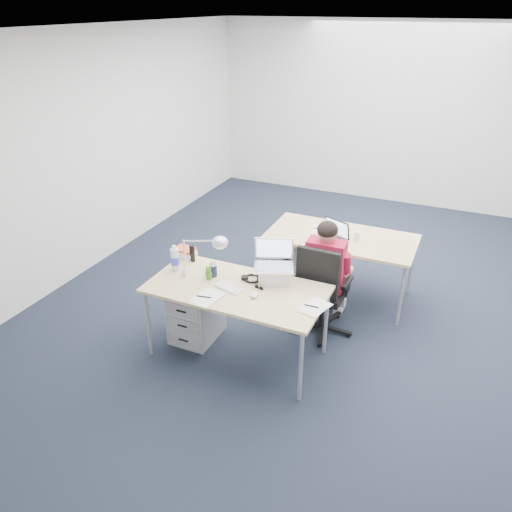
# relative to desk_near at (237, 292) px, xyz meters

# --- Properties ---
(floor) EXTENTS (7.00, 7.00, 0.00)m
(floor) POSITION_rel_desk_near_xyz_m (0.53, 1.27, -0.68)
(floor) COLOR black
(floor) RESTS_ON ground
(room) EXTENTS (6.02, 7.02, 2.80)m
(room) POSITION_rel_desk_near_xyz_m (0.53, 1.27, 1.03)
(room) COLOR silver
(room) RESTS_ON ground
(desk_near) EXTENTS (1.60, 0.80, 0.73)m
(desk_near) POSITION_rel_desk_near_xyz_m (0.00, 0.00, 0.00)
(desk_near) COLOR tan
(desk_near) RESTS_ON ground
(desk_far) EXTENTS (1.60, 0.80, 0.73)m
(desk_far) POSITION_rel_desk_near_xyz_m (0.56, 1.45, 0.00)
(desk_far) COLOR tan
(desk_far) RESTS_ON ground
(office_chair) EXTENTS (0.66, 0.66, 1.01)m
(office_chair) POSITION_rel_desk_near_xyz_m (0.61, 0.67, -0.40)
(office_chair) COLOR black
(office_chair) RESTS_ON ground
(seated_person) EXTENTS (0.37, 0.65, 1.19)m
(seated_person) POSITION_rel_desk_near_xyz_m (0.60, 0.84, -0.08)
(seated_person) COLOR #AE1836
(seated_person) RESTS_ON ground
(drawer_pedestal_near) EXTENTS (0.40, 0.50, 0.55)m
(drawer_pedestal_near) POSITION_rel_desk_near_xyz_m (-0.49, 0.09, -0.41)
(drawer_pedestal_near) COLOR #AFB2B5
(drawer_pedestal_near) RESTS_ON ground
(drawer_pedestal_far) EXTENTS (0.40, 0.50, 0.55)m
(drawer_pedestal_far) POSITION_rel_desk_near_xyz_m (0.02, 1.47, -0.41)
(drawer_pedestal_far) COLOR #AFB2B5
(drawer_pedestal_far) RESTS_ON ground
(silver_laptop) EXTENTS (0.43, 0.39, 0.37)m
(silver_laptop) POSITION_rel_desk_near_xyz_m (0.25, 0.25, 0.23)
(silver_laptop) COLOR silver
(silver_laptop) RESTS_ON desk_near
(wireless_keyboard) EXTENTS (0.29, 0.18, 0.01)m
(wireless_keyboard) POSITION_rel_desk_near_xyz_m (-0.06, -0.04, 0.05)
(wireless_keyboard) COLOR white
(wireless_keyboard) RESTS_ON desk_near
(computer_mouse) EXTENTS (0.09, 0.12, 0.04)m
(computer_mouse) POSITION_rel_desk_near_xyz_m (0.20, -0.07, 0.07)
(computer_mouse) COLOR white
(computer_mouse) RESTS_ON desk_near
(headphones) EXTENTS (0.26, 0.23, 0.03)m
(headphones) POSITION_rel_desk_near_xyz_m (0.07, 0.19, 0.06)
(headphones) COLOR black
(headphones) RESTS_ON desk_near
(can_koozie) EXTENTS (0.09, 0.09, 0.13)m
(can_koozie) POSITION_rel_desk_near_xyz_m (-0.30, 0.11, 0.11)
(can_koozie) COLOR #162345
(can_koozie) RESTS_ON desk_near
(water_bottle) EXTENTS (0.08, 0.08, 0.26)m
(water_bottle) POSITION_rel_desk_near_xyz_m (-0.68, 0.06, 0.17)
(water_bottle) COLOR silver
(water_bottle) RESTS_ON desk_near
(bear_figurine) EXTENTS (0.09, 0.08, 0.13)m
(bear_figurine) POSITION_rel_desk_near_xyz_m (-0.30, 0.04, 0.11)
(bear_figurine) COLOR #2B6B1C
(bear_figurine) RESTS_ON desk_near
(book_stack) EXTENTS (0.21, 0.16, 0.09)m
(book_stack) POSITION_rel_desk_near_xyz_m (-0.74, 0.34, 0.09)
(book_stack) COLOR silver
(book_stack) RESTS_ON desk_near
(cordless_phone) EXTENTS (0.05, 0.04, 0.17)m
(cordless_phone) POSITION_rel_desk_near_xyz_m (-0.62, 0.28, 0.13)
(cordless_phone) COLOR black
(cordless_phone) RESTS_ON desk_near
(papers_left) EXTENTS (0.23, 0.30, 0.01)m
(papers_left) POSITION_rel_desk_near_xyz_m (-0.16, -0.27, 0.05)
(papers_left) COLOR #D8E082
(papers_left) RESTS_ON desk_near
(papers_right) EXTENTS (0.25, 0.31, 0.01)m
(papers_right) POSITION_rel_desk_near_xyz_m (0.73, -0.03, 0.05)
(papers_right) COLOR #D8E082
(papers_right) RESTS_ON desk_near
(sunglasses) EXTENTS (0.10, 0.06, 0.02)m
(sunglasses) POSITION_rel_desk_near_xyz_m (0.19, 0.06, 0.06)
(sunglasses) COLOR black
(sunglasses) RESTS_ON desk_near
(desk_lamp) EXTENTS (0.44, 0.23, 0.48)m
(desk_lamp) POSITION_rel_desk_near_xyz_m (-0.40, 0.03, 0.29)
(desk_lamp) COLOR silver
(desk_lamp) RESTS_ON desk_near
(dark_laptop) EXTENTS (0.41, 0.40, 0.23)m
(dark_laptop) POSITION_rel_desk_near_xyz_m (0.48, 1.31, 0.16)
(dark_laptop) COLOR black
(dark_laptop) RESTS_ON desk_far
(far_cup) EXTENTS (0.07, 0.07, 0.09)m
(far_cup) POSITION_rel_desk_near_xyz_m (0.74, 1.44, 0.09)
(far_cup) COLOR white
(far_cup) RESTS_ON desk_far
(far_papers) EXTENTS (0.23, 0.29, 0.01)m
(far_papers) POSITION_rel_desk_near_xyz_m (0.29, 1.54, 0.05)
(far_papers) COLOR white
(far_papers) RESTS_ON desk_far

